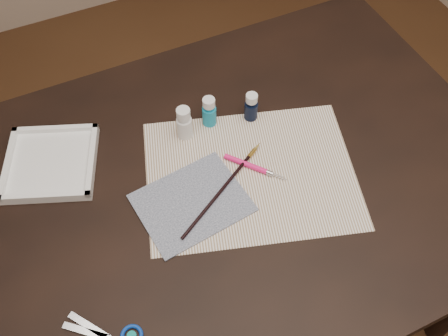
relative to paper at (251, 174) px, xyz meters
name	(u,v)px	position (x,y,z in m)	size (l,w,h in m)	color
ground	(224,302)	(-0.06, 0.01, -0.76)	(3.50, 3.50, 0.02)	#422614
table	(224,254)	(-0.06, 0.01, -0.38)	(1.30, 0.90, 0.75)	black
paper	(251,174)	(0.00, 0.00, 0.00)	(0.47, 0.35, 0.00)	white
canvas	(192,203)	(-0.15, -0.02, 0.00)	(0.23, 0.18, 0.00)	#151E39
paint_bottle_white	(184,123)	(-0.09, 0.17, 0.04)	(0.04, 0.04, 0.09)	white
paint_bottle_cyan	(209,112)	(-0.02, 0.18, 0.04)	(0.03, 0.03, 0.08)	#1487AB
paint_bottle_navy	(251,107)	(0.07, 0.15, 0.04)	(0.03, 0.03, 0.08)	black
paintbrush	(224,187)	(-0.07, -0.01, 0.01)	(0.30, 0.01, 0.01)	black
craft_knife	(256,168)	(0.02, 0.01, 0.01)	(0.15, 0.01, 0.01)	#FF1A77
palette_tray	(51,163)	(-0.40, 0.21, 0.01)	(0.20, 0.20, 0.02)	white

